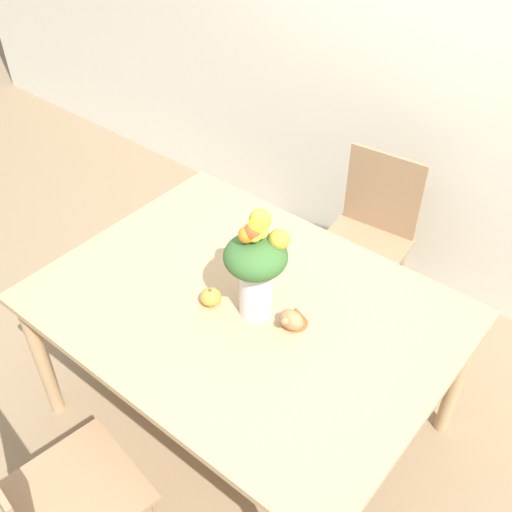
% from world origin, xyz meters
% --- Properties ---
extents(ground_plane, '(12.00, 12.00, 0.00)m').
position_xyz_m(ground_plane, '(0.00, 0.00, 0.00)').
color(ground_plane, '#8E7556').
extents(wall_back, '(8.00, 0.06, 2.70)m').
position_xyz_m(wall_back, '(0.00, 1.43, 1.35)').
color(wall_back, silver).
rests_on(wall_back, ground_plane).
extents(dining_table, '(1.57, 1.17, 0.75)m').
position_xyz_m(dining_table, '(0.00, 0.00, 0.67)').
color(dining_table, tan).
rests_on(dining_table, ground_plane).
extents(flower_vase, '(0.23, 0.23, 0.45)m').
position_xyz_m(flower_vase, '(0.06, 0.00, 0.98)').
color(flower_vase, silver).
rests_on(flower_vase, dining_table).
extents(pumpkin, '(0.08, 0.08, 0.08)m').
position_xyz_m(pumpkin, '(-0.11, -0.08, 0.78)').
color(pumpkin, gold).
rests_on(pumpkin, dining_table).
extents(turkey_figurine, '(0.10, 0.13, 0.08)m').
position_xyz_m(turkey_figurine, '(0.21, 0.03, 0.79)').
color(turkey_figurine, '#A87A4C').
rests_on(turkey_figurine, dining_table).
extents(dining_chair_near_window, '(0.46, 0.46, 0.91)m').
position_xyz_m(dining_chair_near_window, '(0.00, 0.96, 0.48)').
color(dining_chair_near_window, '#9E7A56').
rests_on(dining_chair_near_window, ground_plane).
extents(dining_chair_far_side, '(0.48, 0.48, 0.91)m').
position_xyz_m(dining_chair_far_side, '(-0.06, -0.91, 0.48)').
color(dining_chair_far_side, '#9E7A56').
rests_on(dining_chair_far_side, ground_plane).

